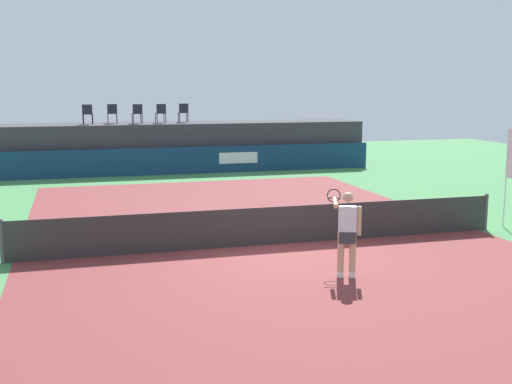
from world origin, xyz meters
The scene contains 14 objects.
ground_plane centered at (0.00, 3.00, 0.00)m, with size 48.00×48.00×0.00m, color #3D7A42.
court_inner centered at (0.00, 0.00, 0.00)m, with size 12.00×22.00×0.00m, color maroon.
sponsor_wall centered at (0.01, 13.50, 0.60)m, with size 18.00×0.22×1.20m.
spectator_platform centered at (0.00, 15.30, 1.10)m, with size 18.00×2.80×2.20m, color #38383D.
spectator_chair_far_left centered at (-3.95, 15.05, 2.69)m, with size 0.48×0.48×0.89m.
spectator_chair_left centered at (-2.85, 15.42, 2.69)m, with size 0.46×0.46×0.89m.
spectator_chair_center centered at (-1.75, 14.98, 2.69)m, with size 0.46×0.46×0.89m.
spectator_chair_right centered at (-0.67, 15.07, 2.69)m, with size 0.47×0.47×0.89m.
spectator_chair_far_right centered at (0.46, 15.47, 2.69)m, with size 0.45×0.45×0.89m.
tennis_net centered at (0.00, 0.00, 0.47)m, with size 12.40×0.02×0.95m, color #2D2D2D.
net_post_near centered at (-6.20, 0.00, 0.50)m, with size 0.10×0.10×1.00m, color #4C4C51.
net_post_far centered at (6.20, 0.00, 0.50)m, with size 0.10×0.10×1.00m, color #4C4C51.
tennis_player centered at (0.76, -2.97, 0.96)m, with size 0.55×1.25×1.77m.
tennis_ball centered at (-3.59, 2.44, 0.04)m, with size 0.07×0.07×0.07m, color #D8EA33.
Camera 1 is at (-4.52, -14.78, 3.89)m, focal length 44.84 mm.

